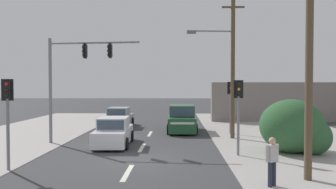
{
  "coord_description": "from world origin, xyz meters",
  "views": [
    {
      "loc": [
        1.9,
        -14.26,
        3.31
      ],
      "look_at": [
        1.36,
        4.0,
        2.8
      ],
      "focal_mm": 35.0,
      "sensor_mm": 36.0,
      "label": 1
    }
  ],
  "objects": [
    {
      "name": "roadside_bush",
      "position": [
        7.66,
        1.87,
        1.24
      ],
      "size": [
        3.29,
        2.82,
        2.63
      ],
      "color": "#2D5B33",
      "rests_on": "ground"
    },
    {
      "name": "kerb_right_verge",
      "position": [
        9.0,
        2.0,
        0.01
      ],
      "size": [
        10.0,
        44.0,
        0.02
      ],
      "primitive_type": "cube",
      "color": "#A39E99",
      "rests_on": "ground"
    },
    {
      "name": "sedan_receding_far",
      "position": [
        -2.78,
        11.62,
        0.7
      ],
      "size": [
        1.99,
        4.29,
        1.56
      ],
      "color": "#A3A8AD",
      "rests_on": "ground"
    },
    {
      "name": "pedestal_signal_right_kerb",
      "position": [
        4.75,
        1.13,
        2.42
      ],
      "size": [
        0.44,
        0.29,
        3.56
      ],
      "color": "slate",
      "rests_on": "ground"
    },
    {
      "name": "lane_dash_far",
      "position": [
        0.0,
        8.0,
        0.0
      ],
      "size": [
        0.2,
        2.4,
        0.01
      ],
      "primitive_type": "cube",
      "color": "silver",
      "rests_on": "ground"
    },
    {
      "name": "traffic_signal_mast",
      "position": [
        -4.1,
        4.12,
        4.15
      ],
      "size": [
        5.27,
        0.65,
        6.0
      ],
      "color": "slate",
      "rests_on": "ground"
    },
    {
      "name": "lane_dash_mid",
      "position": [
        0.0,
        3.0,
        0.0
      ],
      "size": [
        0.2,
        2.4,
        0.01
      ],
      "primitive_type": "cube",
      "color": "silver",
      "rests_on": "ground"
    },
    {
      "name": "shopfront_wall_far",
      "position": [
        11.0,
        16.0,
        1.8
      ],
      "size": [
        12.0,
        1.0,
        3.6
      ],
      "primitive_type": "cube",
      "color": "gray",
      "rests_on": "ground"
    },
    {
      "name": "pedestrian_at_kerb",
      "position": [
        4.96,
        -3.62,
        0.93
      ],
      "size": [
        0.49,
        0.38,
        1.63
      ],
      "color": "#232838",
      "rests_on": "ground"
    },
    {
      "name": "sedan_crossing_left",
      "position": [
        -1.64,
        3.65,
        0.7
      ],
      "size": [
        2.0,
        4.29,
        1.56
      ],
      "color": "silver",
      "rests_on": "ground"
    },
    {
      "name": "pedestal_signal_far_median",
      "position": [
        5.48,
        8.01,
        2.42
      ],
      "size": [
        0.44,
        0.3,
        3.56
      ],
      "color": "slate",
      "rests_on": "ground"
    },
    {
      "name": "ground_plane",
      "position": [
        0.0,
        0.0,
        0.0
      ],
      "size": [
        140.0,
        140.0,
        0.0
      ],
      "primitive_type": "plane",
      "color": "#3A3A3D"
    },
    {
      "name": "lane_dash_near",
      "position": [
        0.0,
        -2.0,
        0.0
      ],
      "size": [
        0.2,
        2.4,
        0.01
      ],
      "primitive_type": "cube",
      "color": "silver",
      "rests_on": "ground"
    },
    {
      "name": "pedestal_signal_left_kerb",
      "position": [
        -4.69,
        -1.81,
        2.42
      ],
      "size": [
        0.44,
        0.31,
        3.56
      ],
      "color": "slate",
      "rests_on": "ground"
    },
    {
      "name": "utility_pole_midground_right",
      "position": [
        5.18,
        6.18,
        4.99
      ],
      "size": [
        3.78,
        0.51,
        9.26
      ],
      "color": "brown",
      "rests_on": "ground"
    },
    {
      "name": "utility_pole_foreground_right",
      "position": [
        6.3,
        -2.8,
        5.09
      ],
      "size": [
        3.78,
        0.49,
        9.45
      ],
      "color": "brown",
      "rests_on": "ground"
    },
    {
      "name": "suv_kerbside_parked",
      "position": [
        2.19,
        9.18,
        0.88
      ],
      "size": [
        2.08,
        4.55,
        1.9
      ],
      "color": "#235633",
      "rests_on": "ground"
    }
  ]
}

